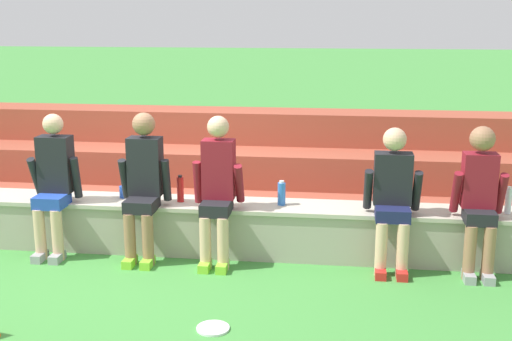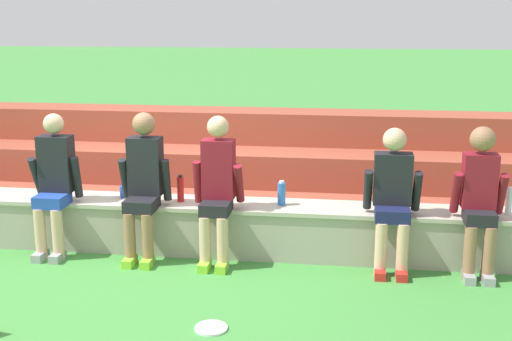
% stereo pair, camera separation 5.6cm
% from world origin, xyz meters
% --- Properties ---
extents(ground_plane, '(80.00, 80.00, 0.00)m').
position_xyz_m(ground_plane, '(0.00, 0.00, 0.00)').
color(ground_plane, '#428E3D').
extents(stone_seating_wall, '(7.75, 0.53, 0.52)m').
position_xyz_m(stone_seating_wall, '(0.00, 0.24, 0.28)').
color(stone_seating_wall, '#A8A08E').
rests_on(stone_seating_wall, ground).
extents(brick_bleachers, '(10.02, 1.81, 1.19)m').
position_xyz_m(brick_bleachers, '(0.00, 1.70, 0.46)').
color(brick_bleachers, '#A24B37').
rests_on(brick_bleachers, ground).
extents(person_far_left, '(0.51, 0.53, 1.41)m').
position_xyz_m(person_far_left, '(-0.92, -0.00, 0.75)').
color(person_far_left, '#DBAD89').
rests_on(person_far_left, ground).
extents(person_left_of_center, '(0.50, 0.57, 1.44)m').
position_xyz_m(person_left_of_center, '(0.00, -0.00, 0.77)').
color(person_left_of_center, '#996B4C').
rests_on(person_left_of_center, ground).
extents(person_center, '(0.49, 0.54, 1.43)m').
position_xyz_m(person_center, '(0.74, -0.03, 0.76)').
color(person_center, '#DBAD89').
rests_on(person_center, ground).
extents(person_right_of_center, '(0.53, 0.53, 1.35)m').
position_xyz_m(person_right_of_center, '(2.39, 0.00, 0.73)').
color(person_right_of_center, '#DBAD89').
rests_on(person_right_of_center, ground).
extents(person_far_right, '(0.48, 0.51, 1.38)m').
position_xyz_m(person_far_right, '(3.17, -0.01, 0.75)').
color(person_far_right, '#996B4C').
rests_on(person_far_right, ground).
extents(water_bottle_center_gap, '(0.07, 0.07, 0.27)m').
position_xyz_m(water_bottle_center_gap, '(0.31, 0.23, 0.65)').
color(water_bottle_center_gap, red).
rests_on(water_bottle_center_gap, stone_seating_wall).
extents(water_bottle_near_left, '(0.06, 0.06, 0.27)m').
position_xyz_m(water_bottle_near_left, '(3.49, 0.24, 0.64)').
color(water_bottle_near_left, silver).
rests_on(water_bottle_near_left, stone_seating_wall).
extents(water_bottle_mid_right, '(0.08, 0.08, 0.25)m').
position_xyz_m(water_bottle_mid_right, '(1.33, 0.25, 0.64)').
color(water_bottle_mid_right, blue).
rests_on(water_bottle_mid_right, stone_seating_wall).
extents(plastic_cup_right_end, '(0.09, 0.09, 0.12)m').
position_xyz_m(plastic_cup_right_end, '(-0.31, 0.30, 0.58)').
color(plastic_cup_right_end, blue).
rests_on(plastic_cup_right_end, stone_seating_wall).
extents(frisbee, '(0.26, 0.26, 0.02)m').
position_xyz_m(frisbee, '(0.96, -1.45, 0.01)').
color(frisbee, white).
rests_on(frisbee, ground).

